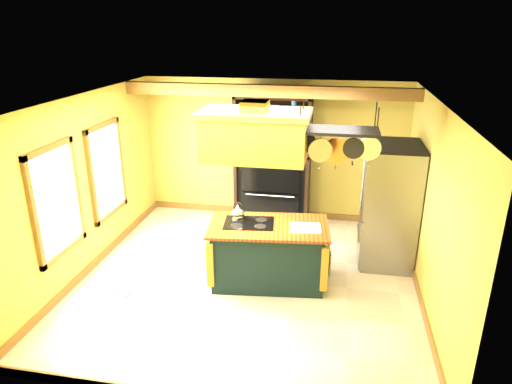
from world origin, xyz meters
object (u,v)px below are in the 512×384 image
(range_hood, at_px, (255,134))
(hutch, at_px, (273,175))
(kitchen_island, at_px, (268,253))
(refrigerator, at_px, (389,207))
(pot_rack, at_px, (338,138))

(range_hood, relative_size, hutch, 0.60)
(kitchen_island, height_order, refrigerator, refrigerator)
(refrigerator, distance_m, hutch, 2.39)
(range_hood, bearing_deg, refrigerator, 26.63)
(refrigerator, bearing_deg, pot_rack, -131.39)
(kitchen_island, bearing_deg, hutch, 90.43)
(range_hood, relative_size, pot_rack, 1.30)
(range_hood, bearing_deg, pot_rack, 0.63)
(refrigerator, height_order, hutch, hutch)
(kitchen_island, relative_size, hutch, 0.74)
(range_hood, height_order, pot_rack, same)
(kitchen_island, height_order, pot_rack, pot_rack)
(pot_rack, height_order, hutch, pot_rack)
(kitchen_island, distance_m, refrigerator, 2.07)
(kitchen_island, height_order, hutch, hutch)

